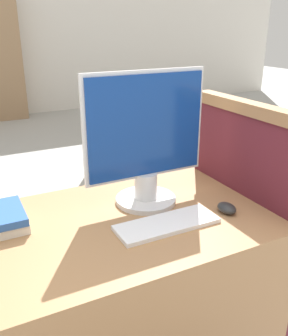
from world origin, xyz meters
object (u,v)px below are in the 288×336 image
Objects in this scene: monitor at (146,142)px; keyboard at (167,224)px; book_stack at (2,218)px; far_chair at (116,117)px; mouse at (227,208)px.

keyboard is at bearing -96.05° from monitor.
far_chair is (1.47, 2.40, -0.29)m from book_stack.
far_chair reaches higher than mouse.
monitor is 2.67m from far_chair.
monitor is at bearing -158.19° from far_chair.
monitor is 0.57× the size of far_chair.
mouse is 0.39× the size of book_stack.
far_chair is at bearing 69.70° from monitor.
book_stack reaches higher than mouse.
far_chair is (0.67, 2.68, -0.27)m from mouse.
mouse is 2.78m from far_chair.
mouse is 0.09× the size of far_chair.
mouse is at bearing -3.34° from keyboard.
book_stack is (-0.54, 0.27, 0.02)m from keyboard.
mouse is 0.85m from book_stack.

